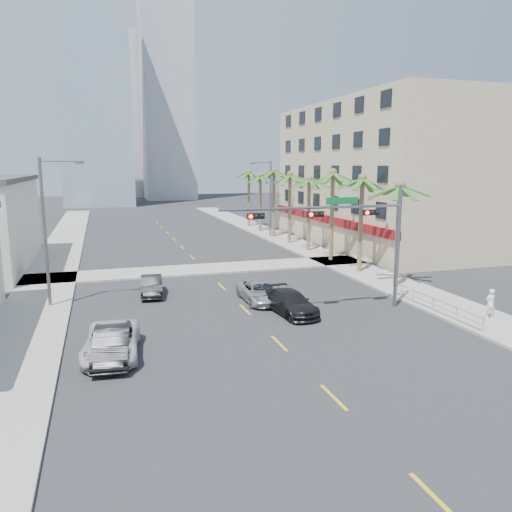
{
  "coord_description": "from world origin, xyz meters",
  "views": [
    {
      "loc": [
        -7.93,
        -17.74,
        8.57
      ],
      "look_at": [
        0.27,
        8.67,
        3.5
      ],
      "focal_mm": 35.0,
      "sensor_mm": 36.0,
      "label": 1
    }
  ],
  "objects_px": {
    "car_lane_center": "(260,292)",
    "pedestrian": "(490,303)",
    "car_lane_right": "(291,303)",
    "car_parked_far": "(112,341)",
    "traffic_signal_mast": "(351,226)",
    "car_parked_mid": "(112,345)",
    "car_lane_left": "(152,286)"
  },
  "relations": [
    {
      "from": "car_lane_center",
      "to": "pedestrian",
      "type": "xyz_separation_m",
      "value": [
        11.1,
        -7.45,
        0.33
      ]
    },
    {
      "from": "car_lane_right",
      "to": "car_parked_far",
      "type": "bearing_deg",
      "value": -165.96
    },
    {
      "from": "traffic_signal_mast",
      "to": "car_lane_right",
      "type": "xyz_separation_m",
      "value": [
        -3.47,
        0.47,
        -4.39
      ]
    },
    {
      "from": "traffic_signal_mast",
      "to": "car_parked_mid",
      "type": "xyz_separation_m",
      "value": [
        -13.58,
        -3.76,
        -4.34
      ]
    },
    {
      "from": "traffic_signal_mast",
      "to": "car_parked_far",
      "type": "bearing_deg",
      "value": -166.44
    },
    {
      "from": "car_parked_far",
      "to": "car_lane_left",
      "type": "xyz_separation_m",
      "value": [
        2.8,
        10.4,
        -0.06
      ]
    },
    {
      "from": "car_lane_right",
      "to": "pedestrian",
      "type": "xyz_separation_m",
      "value": [
        10.19,
        -4.42,
        0.3
      ]
    },
    {
      "from": "car_parked_far",
      "to": "car_lane_left",
      "type": "distance_m",
      "value": 10.77
    },
    {
      "from": "car_lane_left",
      "to": "pedestrian",
      "type": "xyz_separation_m",
      "value": [
        17.51,
        -11.08,
        0.33
      ]
    },
    {
      "from": "car_parked_mid",
      "to": "car_lane_right",
      "type": "relative_size",
      "value": 0.95
    },
    {
      "from": "car_parked_mid",
      "to": "car_parked_far",
      "type": "bearing_deg",
      "value": 95.2
    },
    {
      "from": "car_parked_mid",
      "to": "car_lane_center",
      "type": "bearing_deg",
      "value": 43.48
    },
    {
      "from": "traffic_signal_mast",
      "to": "car_lane_left",
      "type": "xyz_separation_m",
      "value": [
        -10.78,
        7.12,
        -4.42
      ]
    },
    {
      "from": "car_parked_mid",
      "to": "traffic_signal_mast",
      "type": "bearing_deg",
      "value": 20.69
    },
    {
      "from": "car_lane_right",
      "to": "pedestrian",
      "type": "relative_size",
      "value": 2.8
    },
    {
      "from": "traffic_signal_mast",
      "to": "pedestrian",
      "type": "relative_size",
      "value": 6.76
    },
    {
      "from": "traffic_signal_mast",
      "to": "pedestrian",
      "type": "bearing_deg",
      "value": -30.46
    },
    {
      "from": "car_parked_far",
      "to": "car_lane_center",
      "type": "relative_size",
      "value": 1.11
    },
    {
      "from": "traffic_signal_mast",
      "to": "car_lane_right",
      "type": "distance_m",
      "value": 5.62
    },
    {
      "from": "traffic_signal_mast",
      "to": "car_lane_right",
      "type": "relative_size",
      "value": 2.42
    },
    {
      "from": "car_parked_mid",
      "to": "car_lane_center",
      "type": "relative_size",
      "value": 0.95
    },
    {
      "from": "car_parked_mid",
      "to": "car_parked_far",
      "type": "relative_size",
      "value": 0.86
    },
    {
      "from": "car_parked_far",
      "to": "car_lane_right",
      "type": "relative_size",
      "value": 1.11
    },
    {
      "from": "pedestrian",
      "to": "car_lane_left",
      "type": "bearing_deg",
      "value": -28.48
    },
    {
      "from": "car_lane_center",
      "to": "car_lane_left",
      "type": "bearing_deg",
      "value": 150.43
    },
    {
      "from": "car_parked_mid",
      "to": "car_lane_left",
      "type": "bearing_deg",
      "value": 80.78
    },
    {
      "from": "traffic_signal_mast",
      "to": "car_lane_center",
      "type": "relative_size",
      "value": 2.41
    },
    {
      "from": "car_lane_right",
      "to": "car_parked_mid",
      "type": "bearing_deg",
      "value": -163.56
    },
    {
      "from": "pedestrian",
      "to": "car_parked_far",
      "type": "bearing_deg",
      "value": 1.93
    },
    {
      "from": "car_parked_far",
      "to": "pedestrian",
      "type": "distance_m",
      "value": 20.32
    },
    {
      "from": "car_lane_left",
      "to": "car_lane_center",
      "type": "height_order",
      "value": "car_lane_left"
    },
    {
      "from": "traffic_signal_mast",
      "to": "car_parked_far",
      "type": "distance_m",
      "value": 14.64
    }
  ]
}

